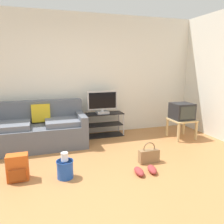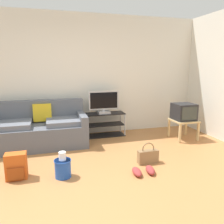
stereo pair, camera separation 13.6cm
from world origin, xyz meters
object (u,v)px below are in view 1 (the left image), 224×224
(couch, at_px, (38,130))
(flat_tv, at_px, (102,102))
(crt_tv, at_px, (182,111))
(cleaning_bucket, at_px, (65,168))
(backpack, at_px, (18,168))
(side_table, at_px, (182,122))
(sneakers_pair, at_px, (146,170))
(tv_stand, at_px, (102,125))
(handbag, at_px, (149,155))

(couch, bearing_deg, flat_tv, 9.50)
(couch, bearing_deg, crt_tv, -7.88)
(flat_tv, distance_m, cleaning_bucket, 2.09)
(couch, xyz_separation_m, cleaning_bucket, (0.35, -1.48, -0.18))
(flat_tv, bearing_deg, backpack, -136.67)
(side_table, xyz_separation_m, crt_tv, (-0.00, 0.02, 0.24))
(side_table, height_order, backpack, side_table)
(cleaning_bucket, relative_size, sneakers_pair, 1.02)
(cleaning_bucket, height_order, sneakers_pair, cleaning_bucket)
(couch, xyz_separation_m, tv_stand, (1.38, 0.25, -0.07))
(couch, height_order, cleaning_bucket, couch)
(crt_tv, relative_size, backpack, 1.16)
(crt_tv, height_order, handbag, crt_tv)
(couch, relative_size, sneakers_pair, 4.88)
(crt_tv, xyz_separation_m, backpack, (-3.29, -0.93, -0.42))
(flat_tv, bearing_deg, tv_stand, 90.00)
(flat_tv, xyz_separation_m, sneakers_pair, (0.12, -1.94, -0.73))
(flat_tv, relative_size, cleaning_bucket, 1.78)
(crt_tv, height_order, cleaning_bucket, crt_tv)
(couch, height_order, crt_tv, couch)
(backpack, xyz_separation_m, sneakers_pair, (1.79, -0.37, -0.14))
(side_table, bearing_deg, sneakers_pair, -139.45)
(handbag, bearing_deg, backpack, 178.79)
(tv_stand, relative_size, flat_tv, 1.39)
(tv_stand, height_order, flat_tv, flat_tv)
(side_table, bearing_deg, handbag, -143.26)
(backpack, relative_size, cleaning_bucket, 0.99)
(handbag, distance_m, sneakers_pair, 0.40)
(flat_tv, distance_m, backpack, 2.37)
(tv_stand, xyz_separation_m, side_table, (1.62, -0.68, 0.09))
(couch, height_order, tv_stand, couch)
(backpack, bearing_deg, sneakers_pair, 13.99)
(couch, distance_m, backpack, 1.38)
(tv_stand, distance_m, backpack, 2.31)
(cleaning_bucket, xyz_separation_m, sneakers_pair, (1.16, -0.23, -0.11))
(crt_tv, xyz_separation_m, sneakers_pair, (-1.50, -1.30, -0.56))
(side_table, relative_size, crt_tv, 1.15)
(backpack, height_order, cleaning_bucket, cleaning_bucket)
(sneakers_pair, bearing_deg, crt_tv, 40.90)
(flat_tv, height_order, sneakers_pair, flat_tv)
(crt_tv, bearing_deg, backpack, -164.25)
(couch, relative_size, crt_tv, 4.18)
(couch, bearing_deg, handbag, -38.81)
(side_table, height_order, sneakers_pair, side_table)
(couch, relative_size, side_table, 3.63)
(handbag, bearing_deg, side_table, 36.74)
(cleaning_bucket, bearing_deg, side_table, 21.58)
(sneakers_pair, bearing_deg, side_table, 40.55)
(handbag, bearing_deg, flat_tv, 101.97)
(couch, distance_m, cleaning_bucket, 1.53)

